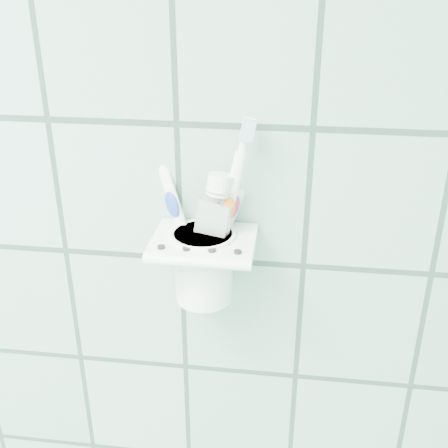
% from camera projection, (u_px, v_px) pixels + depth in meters
% --- Properties ---
extents(holder_bracket, '(0.12, 0.10, 0.04)m').
position_uv_depth(holder_bracket, '(204.00, 243.00, 0.65)').
color(holder_bracket, white).
rests_on(holder_bracket, wall_back).
extents(cup, '(0.08, 0.08, 0.09)m').
position_uv_depth(cup, '(204.00, 263.00, 0.66)').
color(cup, white).
rests_on(cup, holder_bracket).
extents(toothbrush_pink, '(0.08, 0.08, 0.22)m').
position_uv_depth(toothbrush_pink, '(202.00, 210.00, 0.62)').
color(toothbrush_pink, white).
rests_on(toothbrush_pink, cup).
extents(toothbrush_blue, '(0.07, 0.06, 0.20)m').
position_uv_depth(toothbrush_blue, '(201.00, 210.00, 0.65)').
color(toothbrush_blue, white).
rests_on(toothbrush_blue, cup).
extents(toothbrush_orange, '(0.05, 0.04, 0.22)m').
position_uv_depth(toothbrush_orange, '(205.00, 212.00, 0.63)').
color(toothbrush_orange, white).
rests_on(toothbrush_orange, cup).
extents(toothpaste_tube, '(0.06, 0.04, 0.16)m').
position_uv_depth(toothpaste_tube, '(200.00, 230.00, 0.64)').
color(toothpaste_tube, silver).
rests_on(toothpaste_tube, cup).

